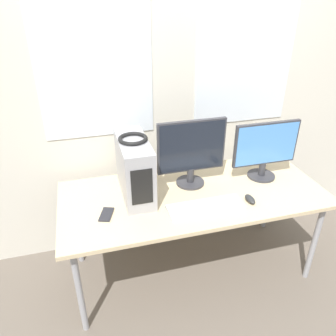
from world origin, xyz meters
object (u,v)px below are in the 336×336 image
Objects in this scene: pc_tower at (135,168)px; monitor_main at (191,151)px; headphones at (133,139)px; mouse at (250,199)px; keyboard at (206,207)px; cell_phone at (106,214)px; monitor_right_near at (265,149)px.

monitor_main is at bearing 3.24° from pc_tower.
mouse is (0.71, -0.30, -0.39)m from headphones.
cell_phone is (-0.62, 0.10, -0.01)m from keyboard.
keyboard is (0.40, -0.29, -0.40)m from headphones.
mouse is (0.71, -0.30, -0.18)m from pc_tower.
monitor_right_near reaches higher than mouse.
monitor_main is at bearing 174.82° from monitor_right_near.
cell_phone is (-0.22, -0.20, -0.19)m from pc_tower.
monitor_main is 0.97× the size of keyboard.
pc_tower is 2.63× the size of headphones.
keyboard is (-0.00, -0.32, -0.25)m from monitor_main.
mouse is 0.94m from cell_phone.
pc_tower is 1.01× the size of monitor_right_near.
mouse is (0.31, -0.32, -0.24)m from monitor_main.
cell_phone is (-1.17, -0.17, -0.23)m from monitor_right_near.
pc_tower is at bearing 60.69° from cell_phone.
mouse reaches higher than keyboard.
keyboard is 0.63m from cell_phone.
monitor_right_near is 0.65m from keyboard.
cell_phone is at bearing -160.67° from monitor_main.
monitor_main is 0.98× the size of monitor_right_near.
pc_tower is at bearing 178.40° from monitor_right_near.
keyboard is (-0.55, -0.27, -0.22)m from monitor_right_near.
monitor_main is 0.71m from cell_phone.
monitor_main is 0.40m from keyboard.
keyboard is at bearing -36.55° from headphones.
monitor_right_near reaches higher than keyboard.
headphones is at bearing 143.45° from keyboard.
cell_phone is at bearing -138.53° from pc_tower.
mouse is 0.70× the size of cell_phone.
pc_tower is 0.79m from mouse.
headphones is at bearing 60.81° from cell_phone.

